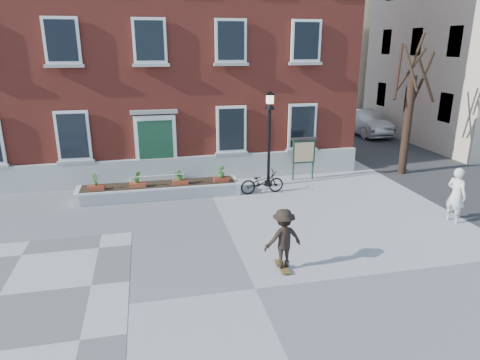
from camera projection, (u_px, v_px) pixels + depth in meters
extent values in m
plane|color=#969699|center=(255.00, 289.00, 10.39)|extent=(100.00, 100.00, 0.00)
imported|color=black|center=(262.00, 182.00, 16.91)|extent=(1.79, 0.70, 0.93)
imported|color=#B5B7BA|center=(364.00, 122.00, 27.87)|extent=(1.86, 4.87, 1.58)
imported|color=silver|center=(456.00, 195.00, 14.06)|extent=(0.61, 0.78, 1.87)
cube|color=#993629|center=(147.00, 37.00, 21.18)|extent=(18.00, 10.00, 12.00)
cube|color=#A8A8A3|center=(158.00, 171.00, 18.07)|extent=(18.00, 0.24, 1.10)
cube|color=#A8A7A2|center=(158.00, 182.00, 18.09)|extent=(2.60, 0.80, 0.20)
cube|color=#9B9A96|center=(158.00, 177.00, 18.17)|extent=(2.20, 0.50, 0.20)
cube|color=white|center=(156.00, 145.00, 17.77)|extent=(1.70, 0.12, 2.50)
cube|color=#153C26|center=(156.00, 148.00, 17.76)|extent=(1.40, 0.06, 2.30)
cube|color=gray|center=(154.00, 112.00, 17.31)|extent=(1.90, 0.25, 0.15)
cube|color=white|center=(73.00, 136.00, 16.93)|extent=(1.30, 0.10, 2.00)
cube|color=black|center=(73.00, 136.00, 16.89)|extent=(1.08, 0.04, 1.78)
cube|color=gray|center=(76.00, 162.00, 17.20)|extent=(1.44, 0.20, 0.12)
cube|color=silver|center=(62.00, 41.00, 15.84)|extent=(1.30, 0.10, 1.70)
cube|color=black|center=(61.00, 40.00, 15.79)|extent=(1.08, 0.04, 1.48)
cube|color=gray|center=(64.00, 66.00, 16.06)|extent=(1.44, 0.20, 0.12)
cube|color=white|center=(150.00, 41.00, 16.49)|extent=(1.30, 0.10, 1.70)
cube|color=black|center=(150.00, 41.00, 16.45)|extent=(1.08, 0.04, 1.48)
cube|color=#ADACA7|center=(151.00, 65.00, 16.71)|extent=(1.44, 0.20, 0.12)
cube|color=white|center=(231.00, 129.00, 18.24)|extent=(1.30, 0.10, 2.00)
cube|color=black|center=(232.00, 130.00, 18.20)|extent=(1.08, 0.04, 1.78)
cube|color=gray|center=(232.00, 154.00, 18.51)|extent=(1.44, 0.20, 0.12)
cube|color=silver|center=(231.00, 41.00, 17.15)|extent=(1.30, 0.10, 1.70)
cube|color=black|center=(231.00, 41.00, 17.10)|extent=(1.08, 0.04, 1.48)
cube|color=gray|center=(231.00, 64.00, 17.37)|extent=(1.44, 0.20, 0.12)
cube|color=silver|center=(302.00, 126.00, 18.90)|extent=(1.30, 0.10, 2.00)
cube|color=black|center=(303.00, 127.00, 18.85)|extent=(1.08, 0.04, 1.78)
cube|color=#ADADA8|center=(302.00, 150.00, 19.17)|extent=(1.44, 0.20, 0.12)
cube|color=white|center=(306.00, 41.00, 17.81)|extent=(1.30, 0.10, 1.70)
cube|color=black|center=(306.00, 41.00, 17.76)|extent=(1.08, 0.04, 1.48)
cube|color=#999A95|center=(305.00, 64.00, 18.03)|extent=(1.44, 0.20, 0.12)
cube|color=silver|center=(160.00, 190.00, 16.60)|extent=(6.20, 1.10, 0.50)
cube|color=silver|center=(160.00, 195.00, 16.08)|extent=(5.80, 0.02, 0.40)
cube|color=black|center=(159.00, 184.00, 16.52)|extent=(5.80, 0.90, 0.06)
cube|color=maroon|center=(96.00, 188.00, 15.79)|extent=(0.60, 0.25, 0.20)
imported|color=#2A661E|center=(95.00, 180.00, 15.69)|extent=(0.24, 0.24, 0.45)
cube|color=#943920|center=(138.00, 185.00, 16.10)|extent=(0.60, 0.25, 0.20)
imported|color=#33671E|center=(137.00, 177.00, 16.00)|extent=(0.25, 0.25, 0.45)
cube|color=maroon|center=(180.00, 182.00, 16.42)|extent=(0.60, 0.25, 0.20)
imported|color=#295E1C|center=(180.00, 174.00, 16.32)|extent=(0.40, 0.40, 0.45)
cube|color=maroon|center=(221.00, 180.00, 16.75)|extent=(0.60, 0.25, 0.20)
imported|color=#26621D|center=(221.00, 172.00, 16.65)|extent=(0.25, 0.25, 0.45)
cylinder|color=black|center=(407.00, 126.00, 19.01)|extent=(0.36, 0.36, 4.40)
cylinder|color=#2F2315|center=(423.00, 78.00, 18.47)|extent=(0.12, 1.12, 2.23)
cylinder|color=black|center=(410.00, 71.00, 18.81)|extent=(1.18, 0.49, 1.97)
cylinder|color=black|center=(398.00, 71.00, 18.52)|extent=(0.88, 1.14, 2.35)
cylinder|color=#322216|center=(411.00, 68.00, 17.97)|extent=(0.60, 0.77, 1.90)
cylinder|color=#322216|center=(426.00, 80.00, 17.84)|extent=(1.39, 0.55, 1.95)
cylinder|color=#312316|center=(417.00, 51.00, 18.20)|extent=(0.43, 0.48, 1.58)
cube|color=#343436|center=(358.00, 130.00, 29.59)|extent=(8.00, 36.00, 0.01)
cube|color=beige|center=(385.00, 34.00, 36.29)|extent=(10.00, 11.00, 13.00)
cube|color=black|center=(446.00, 108.00, 22.35)|extent=(0.08, 1.00, 1.50)
cube|color=black|center=(410.00, 100.00, 25.32)|extent=(0.08, 1.00, 1.50)
cube|color=black|center=(382.00, 94.00, 28.30)|extent=(0.08, 1.00, 1.50)
cube|color=black|center=(456.00, 41.00, 21.34)|extent=(0.08, 1.00, 1.50)
cube|color=black|center=(417.00, 42.00, 24.32)|extent=(0.08, 1.00, 1.50)
cube|color=black|center=(387.00, 42.00, 27.30)|extent=(0.08, 1.00, 1.50)
cylinder|color=black|center=(268.00, 183.00, 17.92)|extent=(0.32, 0.32, 0.20)
cylinder|color=black|center=(269.00, 149.00, 17.46)|extent=(0.12, 0.12, 3.20)
cone|color=black|center=(270.00, 106.00, 16.93)|extent=(0.40, 0.40, 0.30)
cube|color=#F6EFB5|center=(270.00, 99.00, 16.85)|extent=(0.24, 0.24, 0.34)
cone|color=black|center=(270.00, 93.00, 16.78)|extent=(0.40, 0.40, 0.16)
cylinder|color=#1B3627|center=(293.00, 160.00, 18.40)|extent=(0.08, 0.08, 1.80)
cylinder|color=#1A3423|center=(313.00, 159.00, 18.59)|extent=(0.08, 0.08, 1.80)
cube|color=#193224|center=(304.00, 152.00, 18.39)|extent=(1.00, 0.10, 1.00)
cube|color=beige|center=(304.00, 152.00, 18.33)|extent=(0.85, 0.02, 0.85)
cube|color=#322D2B|center=(304.00, 139.00, 18.21)|extent=(1.10, 0.16, 0.10)
cube|color=brown|center=(282.00, 266.00, 11.31)|extent=(0.22, 0.78, 0.03)
cylinder|color=black|center=(282.00, 273.00, 11.04)|extent=(0.03, 0.05, 0.05)
cylinder|color=black|center=(289.00, 273.00, 11.08)|extent=(0.03, 0.05, 0.05)
cylinder|color=black|center=(276.00, 263.00, 11.56)|extent=(0.03, 0.05, 0.05)
cylinder|color=black|center=(282.00, 262.00, 11.60)|extent=(0.03, 0.05, 0.05)
imported|color=black|center=(283.00, 238.00, 11.06)|extent=(1.12, 0.75, 1.61)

